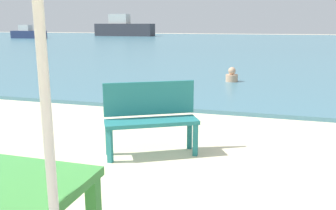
# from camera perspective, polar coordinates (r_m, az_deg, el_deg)

# --- Properties ---
(sea_water) EXTENTS (120.00, 50.00, 0.08)m
(sea_water) POSITION_cam_1_polar(r_m,az_deg,el_deg) (31.64, 14.79, 9.46)
(sea_water) COLOR teal
(sea_water) RESTS_ON ground_plane
(bench_teal_center) EXTENTS (1.23, 0.89, 0.95)m
(bench_teal_center) POSITION_cam_1_polar(r_m,az_deg,el_deg) (4.66, -2.78, -1.42)
(bench_teal_center) COLOR #237275
(bench_teal_center) RESTS_ON ground_plane
(swimmer_person) EXTENTS (0.34, 0.34, 0.41)m
(swimmer_person) POSITION_cam_1_polar(r_m,az_deg,el_deg) (10.32, 10.12, 4.58)
(swimmer_person) COLOR tan
(swimmer_person) RESTS_ON sea_water
(boat_fishing_trawler) EXTENTS (7.70, 2.10, 2.80)m
(boat_fishing_trawler) POSITION_cam_1_polar(r_m,az_deg,el_deg) (48.25, -7.04, 12.06)
(boat_fishing_trawler) COLOR #38383F
(boat_fishing_trawler) RESTS_ON sea_water
(boat_cargo_ship) EXTENTS (3.96, 1.08, 1.44)m
(boat_cargo_ship) POSITION_cam_1_polar(r_m,az_deg,el_deg) (43.23, -21.37, 10.56)
(boat_cargo_ship) COLOR navy
(boat_cargo_ship) RESTS_ON sea_water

